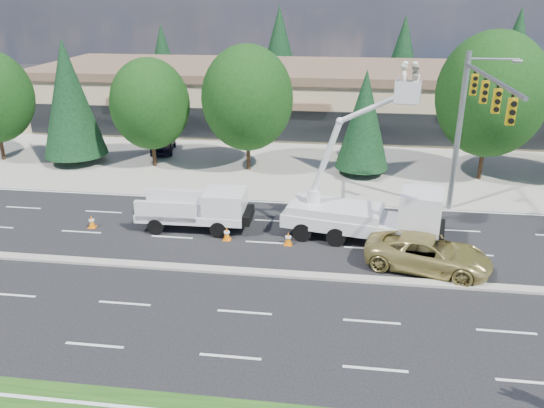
# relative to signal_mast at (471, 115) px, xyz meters

# --- Properties ---
(ground) EXTENTS (140.00, 140.00, 0.00)m
(ground) POSITION_rel_signal_mast_xyz_m (-10.03, -7.04, -6.06)
(ground) COLOR black
(ground) RESTS_ON ground
(concrete_apron) EXTENTS (140.00, 22.00, 0.01)m
(concrete_apron) POSITION_rel_signal_mast_xyz_m (-10.03, 12.96, -6.05)
(concrete_apron) COLOR #98968A
(concrete_apron) RESTS_ON ground
(road_median) EXTENTS (120.00, 0.55, 0.12)m
(road_median) POSITION_rel_signal_mast_xyz_m (-10.03, -7.04, -6.00)
(road_median) COLOR #98968A
(road_median) RESTS_ON ground
(strip_mall) EXTENTS (50.40, 15.40, 5.50)m
(strip_mall) POSITION_rel_signal_mast_xyz_m (-10.03, 22.93, -3.23)
(strip_mall) COLOR tan
(strip_mall) RESTS_ON ground
(tree_front_b) EXTENTS (4.56, 4.56, 8.99)m
(tree_front_b) POSITION_rel_signal_mast_xyz_m (-26.03, 7.96, -1.23)
(tree_front_b) COLOR #332114
(tree_front_b) RESTS_ON ground
(tree_front_c) EXTENTS (5.60, 5.60, 7.78)m
(tree_front_c) POSITION_rel_signal_mast_xyz_m (-20.03, 7.96, -1.51)
(tree_front_c) COLOR #332114
(tree_front_c) RESTS_ON ground
(tree_front_d) EXTENTS (6.31, 6.31, 8.76)m
(tree_front_d) POSITION_rel_signal_mast_xyz_m (-13.03, 7.96, -0.93)
(tree_front_d) COLOR #332114
(tree_front_d) RESTS_ON ground
(tree_front_e) EXTENTS (3.67, 3.67, 7.24)m
(tree_front_e) POSITION_rel_signal_mast_xyz_m (-5.03, 7.96, -2.17)
(tree_front_e) COLOR #332114
(tree_front_e) RESTS_ON ground
(tree_front_f) EXTENTS (7.07, 7.07, 9.81)m
(tree_front_f) POSITION_rel_signal_mast_xyz_m (2.97, 7.96, -0.32)
(tree_front_f) COLOR #332114
(tree_front_f) RESTS_ON ground
(tree_back_a) EXTENTS (4.35, 4.35, 8.57)m
(tree_back_a) POSITION_rel_signal_mast_xyz_m (-28.03, 34.96, -1.46)
(tree_back_a) COLOR #332114
(tree_back_a) RESTS_ON ground
(tree_back_b) EXTENTS (5.40, 5.40, 10.65)m
(tree_back_b) POSITION_rel_signal_mast_xyz_m (-14.03, 34.96, -0.34)
(tree_back_b) COLOR #332114
(tree_back_b) RESTS_ON ground
(tree_back_c) EXTENTS (4.93, 4.93, 9.71)m
(tree_back_c) POSITION_rel_signal_mast_xyz_m (-0.03, 34.96, -0.85)
(tree_back_c) COLOR #332114
(tree_back_c) RESTS_ON ground
(tree_back_d) EXTENTS (5.36, 5.36, 10.56)m
(tree_back_d) POSITION_rel_signal_mast_xyz_m (11.97, 34.96, -0.39)
(tree_back_d) COLOR #332114
(tree_back_d) RESTS_ON ground
(signal_mast) EXTENTS (2.76, 10.16, 9.00)m
(signal_mast) POSITION_rel_signal_mast_xyz_m (0.00, 0.00, 0.00)
(signal_mast) COLOR gray
(signal_mast) RESTS_ON ground
(utility_pickup) EXTENTS (5.77, 2.36, 2.20)m
(utility_pickup) POSITION_rel_signal_mast_xyz_m (-13.84, -2.56, -5.15)
(utility_pickup) COLOR silver
(utility_pickup) RESTS_ON ground
(bucket_truck) EXTENTS (8.10, 3.78, 9.03)m
(bucket_truck) POSITION_rel_signal_mast_xyz_m (-4.75, -2.97, -4.14)
(bucket_truck) COLOR silver
(bucket_truck) RESTS_ON ground
(traffic_cone_a) EXTENTS (0.40, 0.40, 0.70)m
(traffic_cone_a) POSITION_rel_signal_mast_xyz_m (-19.70, -3.20, -5.72)
(traffic_cone_a) COLOR orange
(traffic_cone_a) RESTS_ON ground
(traffic_cone_b) EXTENTS (0.40, 0.40, 0.70)m
(traffic_cone_b) POSITION_rel_signal_mast_xyz_m (-12.13, -3.76, -5.72)
(traffic_cone_b) COLOR orange
(traffic_cone_b) RESTS_ON ground
(traffic_cone_c) EXTENTS (0.40, 0.40, 0.70)m
(traffic_cone_c) POSITION_rel_signal_mast_xyz_m (-8.94, -3.93, -5.72)
(traffic_cone_c) COLOR orange
(traffic_cone_c) RESTS_ON ground
(minivan) EXTENTS (6.10, 3.89, 1.57)m
(minivan) POSITION_rel_signal_mast_xyz_m (-2.35, -5.56, -5.27)
(minivan) COLOR tan
(minivan) RESTS_ON ground
(parked_car_west) EXTENTS (2.49, 4.50, 1.45)m
(parked_car_west) POSITION_rel_signal_mast_xyz_m (-20.60, 11.65, -5.33)
(parked_car_west) COLOR black
(parked_car_west) RESTS_ON ground
(parked_car_east) EXTENTS (2.58, 4.94, 1.55)m
(parked_car_east) POSITION_rel_signal_mast_xyz_m (-4.88, 12.37, -5.28)
(parked_car_east) COLOR black
(parked_car_east) RESTS_ON ground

